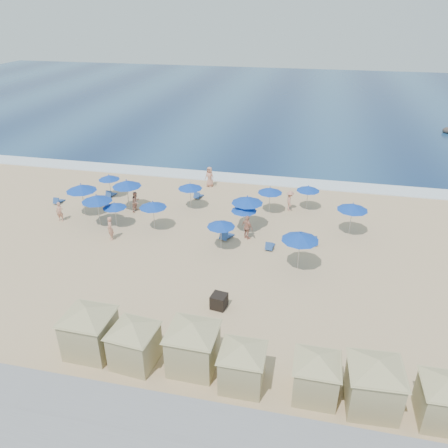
{
  "coord_description": "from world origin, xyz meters",
  "views": [
    {
      "loc": [
        7.09,
        -23.92,
        15.53
      ],
      "look_at": [
        1.17,
        3.0,
        1.4
      ],
      "focal_mm": 35.0,
      "sensor_mm": 36.0,
      "label": 1
    }
  ],
  "objects_px": {
    "umbrella_3": "(114,205)",
    "umbrella_4": "(190,186)",
    "cabana_4": "(317,370)",
    "beachgoer_1": "(136,202)",
    "umbrella_5": "(153,205)",
    "umbrella_13": "(308,188)",
    "cabana_1": "(134,337)",
    "umbrella_0": "(81,188)",
    "trash_bin": "(219,301)",
    "beachgoer_2": "(247,227)",
    "beachgoer_4": "(210,177)",
    "cabana_2": "(193,339)",
    "umbrella_9": "(270,190)",
    "umbrella_2": "(127,183)",
    "cabana_0": "(88,324)",
    "umbrella_12": "(109,177)",
    "beachgoer_3": "(290,201)",
    "cabana_3": "(242,359)",
    "umbrella_8": "(244,208)",
    "umbrella_7": "(247,200)",
    "cabana_6": "(446,394)",
    "umbrella_1": "(97,198)",
    "umbrella_10": "(353,207)",
    "beachgoer_5": "(110,228)",
    "beachgoer_0": "(60,212)",
    "cabana_5": "(375,377)",
    "umbrella_11": "(300,237)",
    "umbrella_6": "(221,224)"
  },
  "relations": [
    {
      "from": "umbrella_2",
      "to": "beachgoer_3",
      "type": "relative_size",
      "value": 1.61
    },
    {
      "from": "umbrella_7",
      "to": "beachgoer_3",
      "type": "relative_size",
      "value": 1.61
    },
    {
      "from": "cabana_5",
      "to": "umbrella_10",
      "type": "xyz_separation_m",
      "value": [
        -0.33,
        15.83,
        0.57
      ]
    },
    {
      "from": "umbrella_3",
      "to": "umbrella_13",
      "type": "relative_size",
      "value": 0.95
    },
    {
      "from": "cabana_1",
      "to": "umbrella_7",
      "type": "relative_size",
      "value": 1.55
    },
    {
      "from": "umbrella_1",
      "to": "beachgoer_4",
      "type": "bearing_deg",
      "value": 56.5
    },
    {
      "from": "umbrella_2",
      "to": "beachgoer_5",
      "type": "relative_size",
      "value": 1.52
    },
    {
      "from": "umbrella_13",
      "to": "beachgoer_3",
      "type": "height_order",
      "value": "umbrella_13"
    },
    {
      "from": "umbrella_2",
      "to": "umbrella_9",
      "type": "relative_size",
      "value": 1.19
    },
    {
      "from": "umbrella_2",
      "to": "beachgoer_3",
      "type": "xyz_separation_m",
      "value": [
        13.04,
        2.83,
        -1.5
      ]
    },
    {
      "from": "cabana_2",
      "to": "umbrella_4",
      "type": "xyz_separation_m",
      "value": [
        -5.14,
        17.11,
        0.33
      ]
    },
    {
      "from": "umbrella_13",
      "to": "beachgoer_5",
      "type": "relative_size",
      "value": 1.22
    },
    {
      "from": "beachgoer_4",
      "to": "umbrella_12",
      "type": "bearing_deg",
      "value": -132.76
    },
    {
      "from": "trash_bin",
      "to": "cabana_0",
      "type": "bearing_deg",
      "value": -129.84
    },
    {
      "from": "umbrella_4",
      "to": "beachgoer_0",
      "type": "relative_size",
      "value": 1.47
    },
    {
      "from": "umbrella_2",
      "to": "cabana_0",
      "type": "bearing_deg",
      "value": -72.85
    },
    {
      "from": "cabana_6",
      "to": "umbrella_11",
      "type": "xyz_separation_m",
      "value": [
        -6.51,
        10.33,
        0.9
      ]
    },
    {
      "from": "cabana_2",
      "to": "umbrella_9",
      "type": "height_order",
      "value": "cabana_2"
    },
    {
      "from": "umbrella_2",
      "to": "beachgoer_3",
      "type": "distance_m",
      "value": 13.43
    },
    {
      "from": "trash_bin",
      "to": "umbrella_13",
      "type": "height_order",
      "value": "umbrella_13"
    },
    {
      "from": "trash_bin",
      "to": "umbrella_0",
      "type": "xyz_separation_m",
      "value": [
        -13.34,
        9.4,
        1.96
      ]
    },
    {
      "from": "cabana_1",
      "to": "umbrella_0",
      "type": "distance_m",
      "value": 17.75
    },
    {
      "from": "cabana_6",
      "to": "umbrella_1",
      "type": "xyz_separation_m",
      "value": [
        -21.89,
        13.24,
        0.82
      ]
    },
    {
      "from": "umbrella_0",
      "to": "umbrella_8",
      "type": "height_order",
      "value": "umbrella_0"
    },
    {
      "from": "umbrella_4",
      "to": "umbrella_7",
      "type": "distance_m",
      "value": 5.78
    },
    {
      "from": "cabana_3",
      "to": "cabana_4",
      "type": "height_order",
      "value": "cabana_3"
    },
    {
      "from": "cabana_3",
      "to": "umbrella_8",
      "type": "height_order",
      "value": "cabana_3"
    },
    {
      "from": "trash_bin",
      "to": "umbrella_3",
      "type": "bearing_deg",
      "value": 150.01
    },
    {
      "from": "beachgoer_2",
      "to": "beachgoer_4",
      "type": "distance_m",
      "value": 10.58
    },
    {
      "from": "cabana_6",
      "to": "umbrella_1",
      "type": "relative_size",
      "value": 1.54
    },
    {
      "from": "umbrella_5",
      "to": "beachgoer_4",
      "type": "relative_size",
      "value": 1.24
    },
    {
      "from": "umbrella_6",
      "to": "beachgoer_0",
      "type": "distance_m",
      "value": 13.48
    },
    {
      "from": "beachgoer_1",
      "to": "beachgoer_5",
      "type": "relative_size",
      "value": 0.96
    },
    {
      "from": "umbrella_5",
      "to": "umbrella_13",
      "type": "distance_m",
      "value": 12.68
    },
    {
      "from": "umbrella_1",
      "to": "umbrella_8",
      "type": "bearing_deg",
      "value": 7.21
    },
    {
      "from": "trash_bin",
      "to": "umbrella_8",
      "type": "relative_size",
      "value": 0.38
    },
    {
      "from": "cabana_1",
      "to": "beachgoer_2",
      "type": "xyz_separation_m",
      "value": [
        3.13,
        13.24,
        -0.6
      ]
    },
    {
      "from": "umbrella_4",
      "to": "umbrella_8",
      "type": "height_order",
      "value": "umbrella_4"
    },
    {
      "from": "umbrella_3",
      "to": "beachgoer_1",
      "type": "distance_m",
      "value": 3.08
    },
    {
      "from": "beachgoer_1",
      "to": "umbrella_3",
      "type": "bearing_deg",
      "value": -174.09
    },
    {
      "from": "beachgoer_5",
      "to": "cabana_3",
      "type": "bearing_deg",
      "value": 7.25
    },
    {
      "from": "umbrella_9",
      "to": "umbrella_12",
      "type": "xyz_separation_m",
      "value": [
        -14.12,
        0.21,
        -0.14
      ]
    },
    {
      "from": "cabana_4",
      "to": "beachgoer_4",
      "type": "height_order",
      "value": "cabana_4"
    },
    {
      "from": "cabana_4",
      "to": "beachgoer_1",
      "type": "xyz_separation_m",
      "value": [
        -14.99,
        16.06,
        -0.61
      ]
    },
    {
      "from": "umbrella_7",
      "to": "umbrella_3",
      "type": "bearing_deg",
      "value": -169.13
    },
    {
      "from": "umbrella_9",
      "to": "beachgoer_4",
      "type": "relative_size",
      "value": 1.2
    },
    {
      "from": "cabana_4",
      "to": "umbrella_3",
      "type": "height_order",
      "value": "cabana_4"
    },
    {
      "from": "umbrella_3",
      "to": "umbrella_4",
      "type": "height_order",
      "value": "umbrella_4"
    },
    {
      "from": "umbrella_4",
      "to": "beachgoer_3",
      "type": "bearing_deg",
      "value": 9.98
    },
    {
      "from": "umbrella_7",
      "to": "umbrella_10",
      "type": "relative_size",
      "value": 1.06
    }
  ]
}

